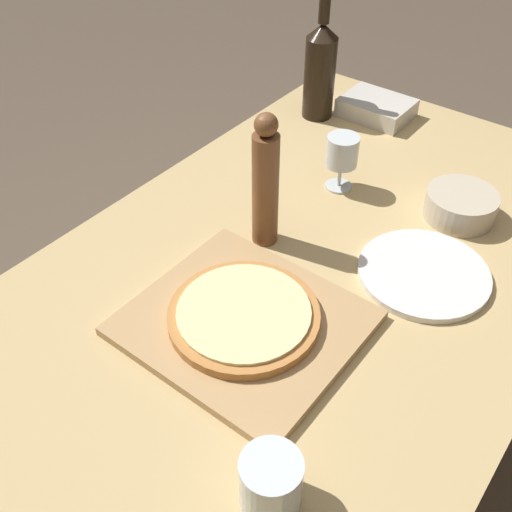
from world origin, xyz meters
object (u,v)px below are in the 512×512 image
small_bowl (460,205)px  wine_bottle (320,70)px  pizza (246,316)px  pepper_mill (265,184)px  wine_glass (342,153)px

small_bowl → wine_bottle: bearing=158.8°
pizza → pepper_mill: pepper_mill is taller
wine_bottle → pepper_mill: wine_bottle is taller
wine_bottle → wine_glass: wine_bottle is taller
pizza → wine_bottle: 0.79m
pepper_mill → small_bowl: bearing=48.0°
wine_glass → wine_bottle: bearing=131.9°
wine_glass → small_bowl: wine_glass is taller
pizza → pepper_mill: 0.27m
pizza → small_bowl: bearing=72.8°
pizza → pepper_mill: bearing=119.3°
wine_glass → small_bowl: size_ratio=0.86×
wine_glass → small_bowl: bearing=13.5°
pizza → small_bowl: small_bowl is taller
pizza → small_bowl: (0.16, 0.53, 0.00)m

